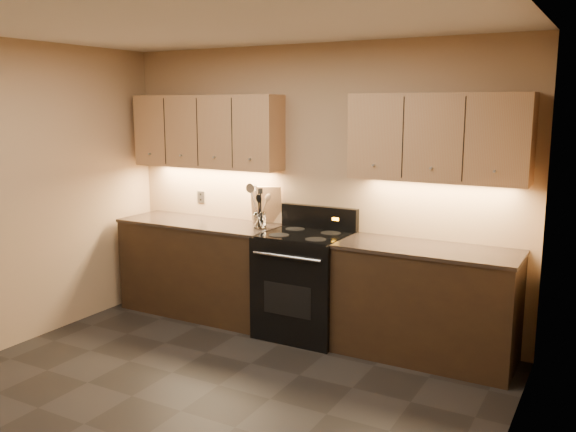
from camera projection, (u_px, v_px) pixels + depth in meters
name	position (u px, v px, depth m)	size (l,w,h in m)	color
floor	(181.00, 411.00, 4.15)	(4.00, 4.00, 0.00)	black
ceiling	(167.00, 14.00, 3.69)	(4.00, 4.00, 0.00)	silver
wall_back	(314.00, 188.00, 5.64)	(4.00, 0.04, 2.60)	tan
wall_right	(496.00, 263.00, 2.97)	(0.04, 4.00, 2.60)	tan
counter_left	(201.00, 267.00, 6.06)	(1.62, 0.62, 0.93)	black
counter_right	(426.00, 303.00, 4.97)	(1.46, 0.62, 0.93)	black
stove	(305.00, 283.00, 5.48)	(0.76, 0.68, 1.14)	black
upper_cab_left	(207.00, 132.00, 5.95)	(1.60, 0.30, 0.70)	#A98454
upper_cab_right	(438.00, 138.00, 4.86)	(1.44, 0.30, 0.70)	#A98454
outlet_plate	(201.00, 197.00, 6.29)	(0.09, 0.01, 0.12)	#B2B5BA
utensil_crock	(260.00, 221.00, 5.66)	(0.14, 0.14, 0.15)	white
cutting_board	(267.00, 205.00, 5.86)	(0.30, 0.02, 0.37)	tan
wooden_spoon	(257.00, 209.00, 5.65)	(0.06, 0.06, 0.31)	tan
black_spoon	(259.00, 209.00, 5.66)	(0.06, 0.06, 0.32)	black
black_turner	(261.00, 207.00, 5.62)	(0.08, 0.08, 0.37)	black
steel_spatula	(263.00, 205.00, 5.63)	(0.08, 0.08, 0.40)	silver
steel_skimmer	(261.00, 206.00, 5.60)	(0.09, 0.09, 0.40)	silver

